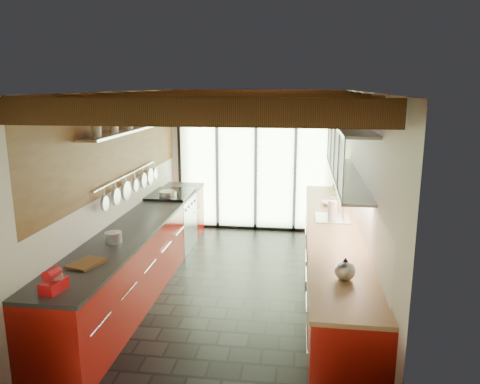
{
  "coord_description": "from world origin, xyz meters",
  "views": [
    {
      "loc": [
        0.85,
        -5.79,
        2.68
      ],
      "look_at": [
        0.01,
        0.4,
        1.25
      ],
      "focal_mm": 35.0,
      "sensor_mm": 36.0,
      "label": 1
    }
  ],
  "objects_px": {
    "soap_bottle": "(331,206)",
    "bowl": "(329,203)",
    "stand_mixer": "(54,282)",
    "kettle": "(345,270)",
    "paper_towel": "(333,210)"
  },
  "relations": [
    {
      "from": "kettle",
      "to": "bowl",
      "type": "distance_m",
      "value": 2.78
    },
    {
      "from": "soap_bottle",
      "to": "bowl",
      "type": "bearing_deg",
      "value": 90.0
    },
    {
      "from": "stand_mixer",
      "to": "kettle",
      "type": "xyz_separation_m",
      "value": [
        2.54,
        0.59,
        0.01
      ]
    },
    {
      "from": "stand_mixer",
      "to": "paper_towel",
      "type": "distance_m",
      "value": 3.62
    },
    {
      "from": "stand_mixer",
      "to": "bowl",
      "type": "xyz_separation_m",
      "value": [
        2.54,
        3.37,
        -0.06
      ]
    },
    {
      "from": "soap_bottle",
      "to": "bowl",
      "type": "distance_m",
      "value": 0.4
    },
    {
      "from": "stand_mixer",
      "to": "kettle",
      "type": "bearing_deg",
      "value": 13.07
    },
    {
      "from": "kettle",
      "to": "bowl",
      "type": "height_order",
      "value": "kettle"
    },
    {
      "from": "kettle",
      "to": "paper_towel",
      "type": "relative_size",
      "value": 0.85
    },
    {
      "from": "kettle",
      "to": "soap_bottle",
      "type": "height_order",
      "value": "kettle"
    },
    {
      "from": "soap_bottle",
      "to": "bowl",
      "type": "height_order",
      "value": "soap_bottle"
    },
    {
      "from": "stand_mixer",
      "to": "soap_bottle",
      "type": "distance_m",
      "value": 3.91
    },
    {
      "from": "bowl",
      "to": "soap_bottle",
      "type": "bearing_deg",
      "value": -90.0
    },
    {
      "from": "kettle",
      "to": "bowl",
      "type": "xyz_separation_m",
      "value": [
        0.0,
        2.78,
        -0.07
      ]
    },
    {
      "from": "paper_towel",
      "to": "stand_mixer",
      "type": "bearing_deg",
      "value": -134.57
    }
  ]
}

